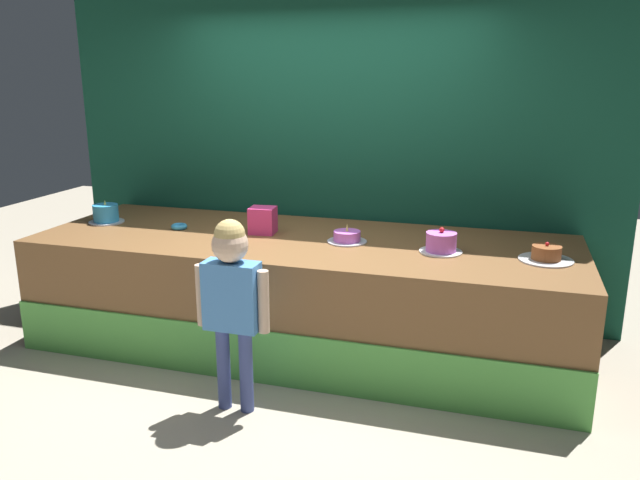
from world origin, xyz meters
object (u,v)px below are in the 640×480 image
(pink_box, at_px, (263,220))
(cake_far_left, at_px, (106,214))
(cake_center_right, at_px, (441,243))
(cake_center_left, at_px, (347,237))
(donut, at_px, (179,226))
(child_figure, at_px, (232,290))
(cake_far_right, at_px, (546,255))

(pink_box, relative_size, cake_far_left, 0.71)
(cake_center_right, bearing_deg, cake_center_left, 174.12)
(cake_center_right, bearing_deg, cake_far_left, 178.05)
(cake_center_left, xyz_separation_m, cake_center_right, (0.67, -0.07, 0.03))
(donut, xyz_separation_m, cake_center_right, (2.02, -0.07, 0.05))
(pink_box, bearing_deg, child_figure, -77.61)
(child_figure, relative_size, cake_center_right, 4.15)
(child_figure, height_order, cake_far_right, child_figure)
(donut, relative_size, cake_far_left, 0.45)
(child_figure, height_order, cake_center_right, child_figure)
(cake_center_right, bearing_deg, cake_far_right, 0.13)
(child_figure, bearing_deg, cake_far_right, 28.41)
(pink_box, relative_size, cake_center_right, 0.69)
(cake_center_left, bearing_deg, cake_far_left, 179.36)
(donut, height_order, cake_far_right, cake_far_right)
(cake_far_left, bearing_deg, cake_far_right, -1.54)
(child_figure, bearing_deg, cake_center_right, 40.99)
(child_figure, relative_size, cake_far_left, 4.29)
(pink_box, height_order, cake_center_left, pink_box)
(pink_box, xyz_separation_m, cake_far_right, (2.02, -0.13, -0.06))
(cake_far_left, bearing_deg, child_figure, -33.55)
(pink_box, relative_size, cake_center_left, 0.70)
(cake_center_left, bearing_deg, child_figure, -112.77)
(pink_box, xyz_separation_m, cake_center_left, (0.67, -0.07, -0.06))
(cake_center_right, height_order, cake_far_right, cake_center_right)
(pink_box, distance_m, cake_center_right, 1.35)
(child_figure, distance_m, cake_far_left, 1.91)
(pink_box, xyz_separation_m, cake_far_left, (-1.35, -0.04, -0.03))
(cake_center_left, bearing_deg, donut, -179.96)
(donut, distance_m, cake_center_right, 2.02)
(donut, height_order, cake_center_right, cake_center_right)
(cake_center_left, bearing_deg, cake_center_right, -5.88)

